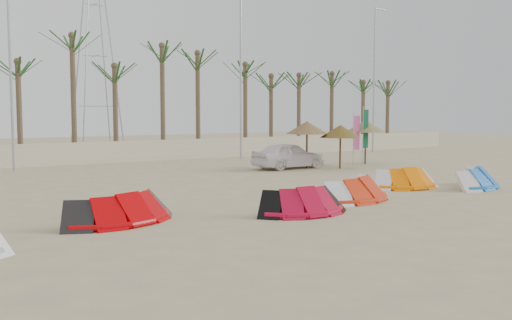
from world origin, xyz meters
TOP-DOWN VIEW (x-y plane):
  - ground at (0.00, 0.00)m, footprint 120.00×120.00m
  - boundary_wall at (0.00, 22.00)m, footprint 60.00×0.30m
  - palm_line at (0.67, 23.50)m, footprint 52.00×4.00m
  - lamp_b at (-5.96, 20.00)m, footprint 1.25×0.14m
  - lamp_c at (8.04, 20.00)m, footprint 1.25×0.14m
  - lamp_d at (20.04, 20.00)m, footprint 1.25×0.14m
  - pylon at (1.00, 28.00)m, footprint 3.00×3.00m
  - kite_red_left at (-6.19, 3.79)m, footprint 3.95×2.55m
  - kite_red_mid at (-1.13, 1.95)m, footprint 3.06×1.70m
  - kite_red_right at (2.21, 3.24)m, footprint 4.03×2.72m
  - kite_orange at (6.07, 4.35)m, footprint 3.16×1.91m
  - kite_blue at (8.63, 3.04)m, footprint 3.82×2.75m
  - parasol_left at (7.84, 12.83)m, footprint 2.30×2.30m
  - parasol_mid at (9.27, 11.71)m, footprint 2.22×2.22m
  - parasol_right at (12.37, 12.96)m, footprint 2.40×2.40m
  - flag_pink at (11.26, 12.63)m, footprint 0.45×0.08m
  - flag_green at (11.76, 12.37)m, footprint 0.45×0.04m
  - car at (6.88, 13.25)m, footprint 4.29×1.84m

SIDE VIEW (x-z plane):
  - ground at x=0.00m, z-range 0.00..0.00m
  - pylon at x=1.00m, z-range -7.00..7.00m
  - kite_red_mid at x=-1.13m, z-range -0.03..0.87m
  - kite_orange at x=6.07m, z-range -0.03..0.87m
  - kite_blue at x=8.63m, z-range -0.03..0.87m
  - kite_red_left at x=-6.19m, z-range -0.03..0.87m
  - kite_red_right at x=2.21m, z-range -0.03..0.87m
  - boundary_wall at x=0.00m, z-range 0.00..1.30m
  - car at x=6.88m, z-range 0.00..1.44m
  - flag_pink at x=11.26m, z-range 0.28..3.33m
  - flag_green at x=11.76m, z-range 0.32..3.74m
  - parasol_mid at x=9.27m, z-range 0.84..3.24m
  - parasol_left at x=7.84m, z-range 0.94..3.55m
  - parasol_right at x=12.37m, z-range 0.95..3.56m
  - lamp_b at x=-5.96m, z-range 0.27..11.27m
  - lamp_c at x=8.04m, z-range 0.27..11.27m
  - lamp_d at x=20.04m, z-range 0.27..11.27m
  - palm_line at x=0.67m, z-range 2.59..10.29m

